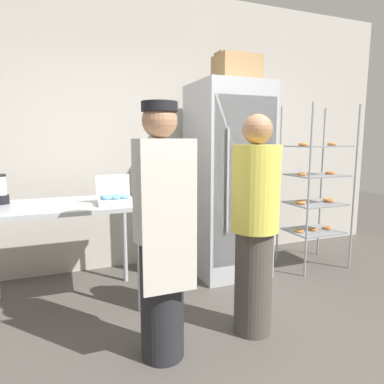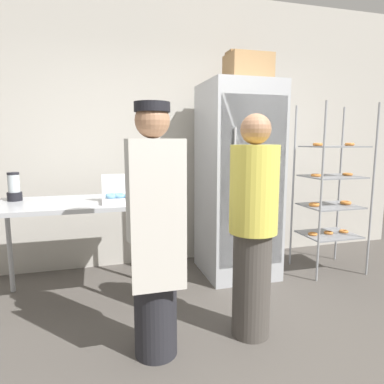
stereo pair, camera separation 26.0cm
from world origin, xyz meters
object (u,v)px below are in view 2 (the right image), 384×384
object	(u,v)px
baking_rack	(331,191)
blender_pitcher	(14,188)
donut_box	(119,197)
cardboard_storage_box	(248,68)
person_customer	(253,227)
refrigerator	(238,181)
person_baker	(154,229)

from	to	relation	value
baking_rack	blender_pitcher	size ratio (longest dim) A/B	7.20
donut_box	cardboard_storage_box	xyz separation A→B (m)	(1.36, 0.43, 1.20)
baking_rack	person_customer	size ratio (longest dim) A/B	1.12
refrigerator	cardboard_storage_box	bearing A→B (deg)	17.44
refrigerator	cardboard_storage_box	size ratio (longest dim) A/B	4.49
donut_box	blender_pitcher	world-z (taller)	blender_pitcher
donut_box	cardboard_storage_box	world-z (taller)	cardboard_storage_box
baking_rack	person_customer	bearing A→B (deg)	-145.37
blender_pitcher	cardboard_storage_box	size ratio (longest dim) A/B	0.56
blender_pitcher	person_baker	xyz separation A→B (m)	(1.04, -1.17, -0.15)
cardboard_storage_box	person_baker	world-z (taller)	cardboard_storage_box
baking_rack	person_baker	bearing A→B (deg)	-154.51
baking_rack	donut_box	bearing A→B (deg)	-175.18
blender_pitcher	cardboard_storage_box	bearing A→B (deg)	1.73
refrigerator	baking_rack	distance (m)	1.03
baking_rack	person_baker	xyz separation A→B (m)	(-2.09, -1.00, -0.02)
person_baker	donut_box	bearing A→B (deg)	101.50
donut_box	baking_rack	bearing A→B (deg)	4.82
refrigerator	donut_box	xyz separation A→B (m)	(-1.25, -0.40, -0.05)
donut_box	cardboard_storage_box	size ratio (longest dim) A/B	0.64
baking_rack	blender_pitcher	xyz separation A→B (m)	(-3.13, 0.17, 0.13)
refrigerator	blender_pitcher	world-z (taller)	refrigerator
baking_rack	cardboard_storage_box	xyz separation A→B (m)	(-0.90, 0.24, 1.27)
baking_rack	cardboard_storage_box	bearing A→B (deg)	165.19
person_customer	blender_pitcher	bearing A→B (deg)	147.33
refrigerator	donut_box	distance (m)	1.31
baking_rack	donut_box	world-z (taller)	baking_rack
refrigerator	cardboard_storage_box	world-z (taller)	cardboard_storage_box
refrigerator	donut_box	size ratio (longest dim) A/B	6.98
refrigerator	person_baker	world-z (taller)	refrigerator
refrigerator	cardboard_storage_box	xyz separation A→B (m)	(0.10, 0.03, 1.15)
donut_box	person_baker	size ratio (longest dim) A/B	0.17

